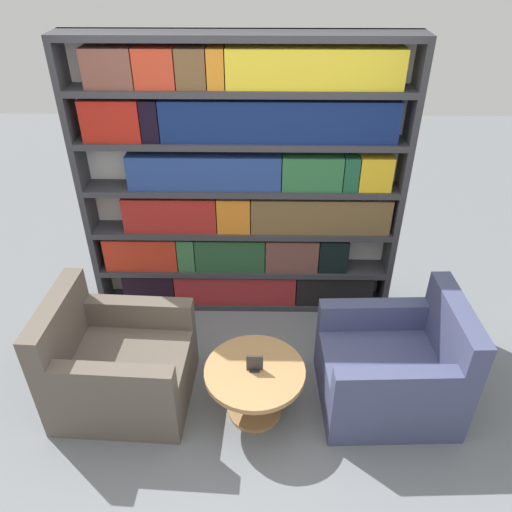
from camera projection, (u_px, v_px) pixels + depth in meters
ground_plane at (236, 433)px, 3.49m from camera, size 14.00×14.00×0.00m
bookshelf at (244, 189)px, 4.08m from camera, size 2.62×0.30×2.36m
armchair_left at (118, 367)px, 3.61m from camera, size 0.98×0.85×0.88m
armchair_right at (394, 370)px, 3.58m from camera, size 0.97×0.84×0.88m
coffee_table at (255, 382)px, 3.48m from camera, size 0.70×0.70×0.43m
table_sign at (255, 364)px, 3.38m from camera, size 0.11×0.06×0.13m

